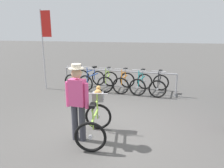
% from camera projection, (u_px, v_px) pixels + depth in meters
% --- Properties ---
extents(ground_plane, '(80.00, 80.00, 0.00)m').
position_uv_depth(ground_plane, '(108.00, 130.00, 5.15)').
color(ground_plane, '#514F4C').
extents(bike_rack_rail, '(4.60, 0.30, 0.88)m').
position_uv_depth(bike_rack_rail, '(117.00, 74.00, 8.23)').
color(bike_rack_rail, '#99999E').
rests_on(bike_rack_rail, ground).
extents(racked_bike_yellow, '(0.74, 1.14, 0.97)m').
position_uv_depth(racked_bike_yellow, '(78.00, 78.00, 9.03)').
color(racked_bike_yellow, black).
rests_on(racked_bike_yellow, ground).
extents(racked_bike_blue, '(0.86, 1.20, 0.97)m').
position_uv_depth(racked_bike_blue, '(92.00, 80.00, 8.83)').
color(racked_bike_blue, black).
rests_on(racked_bike_blue, ground).
extents(racked_bike_lime, '(0.74, 1.14, 0.97)m').
position_uv_depth(racked_bike_lime, '(108.00, 81.00, 8.62)').
color(racked_bike_lime, black).
rests_on(racked_bike_lime, ground).
extents(racked_bike_orange, '(0.72, 1.13, 0.97)m').
position_uv_depth(racked_bike_orange, '(124.00, 82.00, 8.41)').
color(racked_bike_orange, black).
rests_on(racked_bike_orange, ground).
extents(racked_bike_teal, '(0.82, 1.19, 0.97)m').
position_uv_depth(racked_bike_teal, '(141.00, 83.00, 8.20)').
color(racked_bike_teal, black).
rests_on(racked_bike_teal, ground).
extents(racked_bike_black, '(0.75, 1.16, 0.98)m').
position_uv_depth(racked_bike_black, '(159.00, 85.00, 7.99)').
color(racked_bike_black, black).
rests_on(racked_bike_black, ground).
extents(featured_bicycle, '(0.83, 1.25, 1.09)m').
position_uv_depth(featured_bicycle, '(96.00, 117.00, 4.70)').
color(featured_bicycle, black).
rests_on(featured_bicycle, ground).
extents(person_with_featured_bike, '(0.53, 0.32, 1.72)m').
position_uv_depth(person_with_featured_bike, '(78.00, 100.00, 4.44)').
color(person_with_featured_bike, '#383842').
rests_on(person_with_featured_bike, ground).
extents(banner_flag, '(0.45, 0.05, 3.20)m').
position_uv_depth(banner_flag, '(45.00, 35.00, 8.22)').
color(banner_flag, '#B2B2B7').
rests_on(banner_flag, ground).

